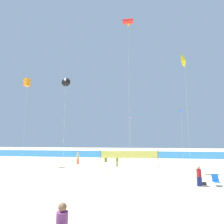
# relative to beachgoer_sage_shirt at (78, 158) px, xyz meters

# --- Properties ---
(ground_plane) EXTENTS (120.00, 120.00, 0.00)m
(ground_plane) POSITION_rel_beachgoer_sage_shirt_xyz_m (6.97, -12.28, -0.92)
(ground_plane) COLOR beige
(ocean_band) EXTENTS (120.00, 20.00, 0.01)m
(ocean_band) POSITION_rel_beachgoer_sage_shirt_xyz_m (6.97, 20.00, -0.92)
(ocean_band) COLOR #1E6B99
(ocean_band) RESTS_ON ground
(beachgoer_sage_shirt) EXTENTS (0.39, 0.39, 1.73)m
(beachgoer_sage_shirt) POSITION_rel_beachgoer_sage_shirt_xyz_m (0.00, 0.00, 0.00)
(beachgoer_sage_shirt) COLOR #EA7260
(beachgoer_sage_shirt) RESTS_ON ground
(beachgoer_maroon_shirt) EXTENTS (0.37, 0.37, 1.60)m
(beachgoer_maroon_shirt) POSITION_rel_beachgoer_sage_shirt_xyz_m (13.55, -10.96, -0.07)
(beachgoer_maroon_shirt) COLOR navy
(beachgoer_maroon_shirt) RESTS_ON ground
(beachgoer_navy_shirt) EXTENTS (0.41, 0.41, 1.78)m
(beachgoer_navy_shirt) POSITION_rel_beachgoer_sage_shirt_xyz_m (3.61, 3.10, 0.03)
(beachgoer_navy_shirt) COLOR olive
(beachgoer_navy_shirt) RESTS_ON ground
(beachgoer_olive_shirt) EXTENTS (0.37, 0.37, 1.61)m
(beachgoer_olive_shirt) POSITION_rel_beachgoer_sage_shirt_xyz_m (5.97, -1.75, -0.06)
(beachgoer_olive_shirt) COLOR #99B28C
(beachgoer_olive_shirt) RESTS_ON ground
(folding_beach_chair) EXTENTS (0.52, 0.65, 0.89)m
(folding_beach_chair) POSITION_rel_beachgoer_sage_shirt_xyz_m (14.92, -10.63, -0.46)
(folding_beach_chair) COLOR #1959B2
(folding_beach_chair) RESTS_ON ground
(volleyball_net) EXTENTS (7.31, 0.86, 2.40)m
(volleyball_net) POSITION_rel_beachgoer_sage_shirt_xyz_m (7.64, -2.68, 0.71)
(volleyball_net) COLOR #4C4C51
(volleyball_net) RESTS_ON ground
(beach_handbag) EXTENTS (0.33, 0.17, 0.27)m
(beach_handbag) POSITION_rel_beachgoer_sage_shirt_xyz_m (14.00, -10.63, -0.79)
(beach_handbag) COLOR #2D2D33
(beach_handbag) RESTS_ON ground
(kite_black_delta) EXTENTS (1.07, 0.44, 10.95)m
(kite_black_delta) POSITION_rel_beachgoer_sage_shirt_xyz_m (0.37, -6.63, 9.49)
(kite_black_delta) COLOR silver
(kite_black_delta) RESTS_ON ground
(kite_magenta_diamond) EXTENTS (0.59, 0.59, 7.69)m
(kite_magenta_diamond) POSITION_rel_beachgoer_sage_shirt_xyz_m (7.50, 7.56, 6.44)
(kite_magenta_diamond) COLOR silver
(kite_magenta_diamond) RESTS_ON ground
(kite_red_tube) EXTENTS (1.32, 0.64, 18.43)m
(kite_red_tube) POSITION_rel_beachgoer_sage_shirt_xyz_m (7.82, -5.77, 17.12)
(kite_red_tube) COLOR silver
(kite_red_tube) RESTS_ON ground
(kite_yellow_delta) EXTENTS (1.18, 1.49, 14.52)m
(kite_yellow_delta) POSITION_rel_beachgoer_sage_shirt_xyz_m (14.90, -3.26, 12.78)
(kite_yellow_delta) COLOR silver
(kite_yellow_delta) RESTS_ON ground
(kite_blue_diamond) EXTENTS (0.59, 0.59, 8.09)m
(kite_blue_diamond) POSITION_rel_beachgoer_sage_shirt_xyz_m (15.28, 2.00, 6.80)
(kite_blue_diamond) COLOR silver
(kite_blue_diamond) RESTS_ON ground
(kite_orange_box) EXTENTS (0.86, 0.86, 12.11)m
(kite_orange_box) POSITION_rel_beachgoer_sage_shirt_xyz_m (-6.56, -3.48, 10.64)
(kite_orange_box) COLOR silver
(kite_orange_box) RESTS_ON ground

